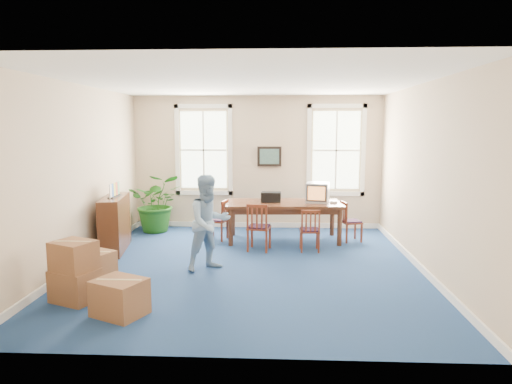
{
  "coord_description": "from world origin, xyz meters",
  "views": [
    {
      "loc": [
        0.5,
        -7.81,
        2.44
      ],
      "look_at": [
        0.1,
        0.6,
        1.25
      ],
      "focal_mm": 32.0,
      "sensor_mm": 36.0,
      "label": 1
    }
  ],
  "objects_px": {
    "credenza": "(115,224)",
    "man": "(209,223)",
    "crt_tv": "(318,192)",
    "cardboard_boxes": "(94,267)",
    "potted_plant": "(157,203)",
    "chair_near_left": "(259,227)",
    "conference_table": "(284,221)"
  },
  "relations": [
    {
      "from": "potted_plant",
      "to": "cardboard_boxes",
      "type": "xyz_separation_m",
      "value": [
        0.2,
        -4.28,
        -0.23
      ]
    },
    {
      "from": "crt_tv",
      "to": "credenza",
      "type": "xyz_separation_m",
      "value": [
        -4.1,
        -1.05,
        -0.51
      ]
    },
    {
      "from": "conference_table",
      "to": "credenza",
      "type": "relative_size",
      "value": 1.79
    },
    {
      "from": "credenza",
      "to": "crt_tv",
      "type": "bearing_deg",
      "value": 5.27
    },
    {
      "from": "conference_table",
      "to": "crt_tv",
      "type": "height_order",
      "value": "crt_tv"
    },
    {
      "from": "chair_near_left",
      "to": "credenza",
      "type": "height_order",
      "value": "credenza"
    },
    {
      "from": "crt_tv",
      "to": "cardboard_boxes",
      "type": "xyz_separation_m",
      "value": [
        -3.5,
        -3.6,
        -0.6
      ]
    },
    {
      "from": "crt_tv",
      "to": "cardboard_boxes",
      "type": "height_order",
      "value": "crt_tv"
    },
    {
      "from": "crt_tv",
      "to": "credenza",
      "type": "bearing_deg",
      "value": -154.16
    },
    {
      "from": "crt_tv",
      "to": "man",
      "type": "distance_m",
      "value": 2.99
    },
    {
      "from": "potted_plant",
      "to": "cardboard_boxes",
      "type": "height_order",
      "value": "potted_plant"
    },
    {
      "from": "conference_table",
      "to": "man",
      "type": "xyz_separation_m",
      "value": [
        -1.31,
        -2.12,
        0.4
      ]
    },
    {
      "from": "conference_table",
      "to": "potted_plant",
      "type": "height_order",
      "value": "potted_plant"
    },
    {
      "from": "crt_tv",
      "to": "cardboard_boxes",
      "type": "relative_size",
      "value": 0.32
    },
    {
      "from": "man",
      "to": "potted_plant",
      "type": "bearing_deg",
      "value": 83.27
    },
    {
      "from": "conference_table",
      "to": "crt_tv",
      "type": "xyz_separation_m",
      "value": [
        0.73,
        0.06,
        0.63
      ]
    },
    {
      "from": "cardboard_boxes",
      "to": "chair_near_left",
      "type": "bearing_deg",
      "value": 50.09
    },
    {
      "from": "crt_tv",
      "to": "man",
      "type": "relative_size",
      "value": 0.31
    },
    {
      "from": "chair_near_left",
      "to": "conference_table",
      "type": "bearing_deg",
      "value": -111.45
    },
    {
      "from": "crt_tv",
      "to": "chair_near_left",
      "type": "height_order",
      "value": "crt_tv"
    },
    {
      "from": "man",
      "to": "credenza",
      "type": "bearing_deg",
      "value": 114.45
    },
    {
      "from": "potted_plant",
      "to": "cardboard_boxes",
      "type": "distance_m",
      "value": 4.29
    },
    {
      "from": "chair_near_left",
      "to": "crt_tv",
      "type": "bearing_deg",
      "value": -134.46
    },
    {
      "from": "credenza",
      "to": "cardboard_boxes",
      "type": "distance_m",
      "value": 2.62
    },
    {
      "from": "chair_near_left",
      "to": "potted_plant",
      "type": "distance_m",
      "value": 2.93
    },
    {
      "from": "credenza",
      "to": "man",
      "type": "bearing_deg",
      "value": -37.68
    },
    {
      "from": "crt_tv",
      "to": "chair_near_left",
      "type": "distance_m",
      "value": 1.63
    },
    {
      "from": "man",
      "to": "potted_plant",
      "type": "relative_size",
      "value": 1.2
    },
    {
      "from": "chair_near_left",
      "to": "man",
      "type": "xyz_separation_m",
      "value": [
        -0.8,
        -1.28,
        0.34
      ]
    },
    {
      "from": "potted_plant",
      "to": "conference_table",
      "type": "bearing_deg",
      "value": -13.83
    },
    {
      "from": "crt_tv",
      "to": "potted_plant",
      "type": "bearing_deg",
      "value": -178.91
    },
    {
      "from": "crt_tv",
      "to": "cardboard_boxes",
      "type": "bearing_deg",
      "value": -122.69
    }
  ]
}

